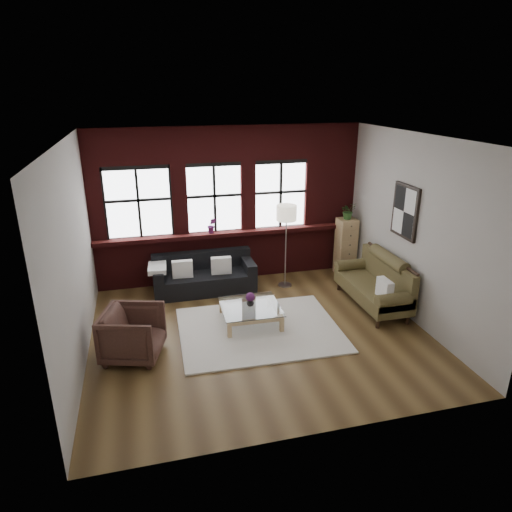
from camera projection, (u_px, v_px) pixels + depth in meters
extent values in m
plane|color=#51391D|center=(259.00, 332.00, 7.71)|extent=(5.50, 5.50, 0.00)
plane|color=white|center=(260.00, 138.00, 6.60)|extent=(5.50, 5.50, 0.00)
plane|color=#AEA9A2|center=(229.00, 205.00, 9.42)|extent=(5.50, 0.00, 5.50)
plane|color=#AEA9A2|center=(319.00, 315.00, 4.89)|extent=(5.50, 0.00, 5.50)
plane|color=#AEA9A2|center=(74.00, 258.00, 6.52)|extent=(0.00, 5.00, 5.00)
plane|color=#AEA9A2|center=(415.00, 230.00, 7.79)|extent=(0.00, 5.00, 5.00)
cube|color=#471011|center=(231.00, 233.00, 9.48)|extent=(5.50, 0.30, 0.08)
cube|color=silver|center=(259.00, 329.00, 7.77)|extent=(2.74, 2.18, 0.03)
cube|color=white|center=(182.00, 269.00, 8.90)|extent=(0.41, 0.16, 0.34)
cube|color=white|center=(221.00, 265.00, 9.08)|extent=(0.41, 0.17, 0.34)
cube|color=white|center=(385.00, 289.00, 7.90)|extent=(0.14, 0.38, 0.34)
imported|color=#412820|center=(133.00, 334.00, 6.89)|extent=(1.07, 1.05, 0.78)
imported|color=#B2B2B2|center=(250.00, 302.00, 7.88)|extent=(0.17, 0.17, 0.14)
sphere|color=#5E205D|center=(250.00, 297.00, 7.85)|extent=(0.16, 0.16, 0.16)
cube|color=tan|center=(346.00, 246.00, 9.95)|extent=(0.38, 0.38, 1.24)
imported|color=#2D5923|center=(348.00, 211.00, 9.67)|extent=(0.35, 0.31, 0.36)
imported|color=#5E205D|center=(212.00, 225.00, 9.29)|extent=(0.19, 0.16, 0.33)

